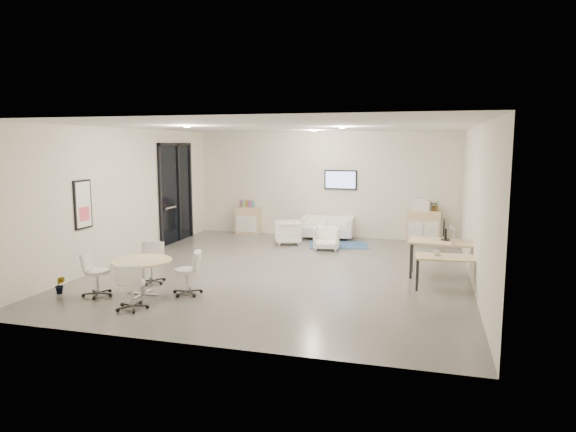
{
  "coord_description": "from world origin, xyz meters",
  "views": [
    {
      "loc": [
        3.12,
        -10.83,
        2.82
      ],
      "look_at": [
        -0.01,
        0.4,
        1.18
      ],
      "focal_mm": 32.0,
      "sensor_mm": 36.0,
      "label": 1
    }
  ],
  "objects_px": {
    "sideboard_right": "(424,227)",
    "desk_rear": "(446,245)",
    "sideboard_left": "(248,220)",
    "round_table": "(142,264)",
    "desk_front": "(449,260)",
    "armchair_left": "(288,231)",
    "armchair_right": "(327,237)",
    "loveseat": "(327,228)"
  },
  "relations": [
    {
      "from": "sideboard_right",
      "to": "desk_rear",
      "type": "xyz_separation_m",
      "value": [
        0.5,
        -3.89,
        0.23
      ]
    },
    {
      "from": "sideboard_left",
      "to": "round_table",
      "type": "bearing_deg",
      "value": -86.91
    },
    {
      "from": "round_table",
      "to": "desk_front",
      "type": "bearing_deg",
      "value": 19.12
    },
    {
      "from": "desk_rear",
      "to": "desk_front",
      "type": "height_order",
      "value": "desk_rear"
    },
    {
      "from": "sideboard_left",
      "to": "round_table",
      "type": "distance_m",
      "value": 6.83
    },
    {
      "from": "desk_rear",
      "to": "round_table",
      "type": "xyz_separation_m",
      "value": [
        -5.5,
        -2.9,
        -0.11
      ]
    },
    {
      "from": "armchair_left",
      "to": "desk_front",
      "type": "distance_m",
      "value": 5.61
    },
    {
      "from": "armchair_right",
      "to": "desk_front",
      "type": "distance_m",
      "value": 4.37
    },
    {
      "from": "armchair_right",
      "to": "round_table",
      "type": "relative_size",
      "value": 0.62
    },
    {
      "from": "sideboard_right",
      "to": "desk_front",
      "type": "relative_size",
      "value": 0.72
    },
    {
      "from": "loveseat",
      "to": "armchair_right",
      "type": "distance_m",
      "value": 1.63
    },
    {
      "from": "round_table",
      "to": "armchair_right",
      "type": "bearing_deg",
      "value": 63.62
    },
    {
      "from": "armchair_left",
      "to": "round_table",
      "type": "relative_size",
      "value": 0.65
    },
    {
      "from": "sideboard_left",
      "to": "sideboard_right",
      "type": "relative_size",
      "value": 0.91
    },
    {
      "from": "armchair_right",
      "to": "sideboard_right",
      "type": "bearing_deg",
      "value": 27.38
    },
    {
      "from": "sideboard_left",
      "to": "sideboard_right",
      "type": "bearing_deg",
      "value": -0.31
    },
    {
      "from": "sideboard_left",
      "to": "round_table",
      "type": "height_order",
      "value": "sideboard_left"
    },
    {
      "from": "sideboard_right",
      "to": "desk_front",
      "type": "distance_m",
      "value": 4.9
    },
    {
      "from": "desk_rear",
      "to": "armchair_right",
      "type": "bearing_deg",
      "value": 149.77
    },
    {
      "from": "sideboard_right",
      "to": "armchair_left",
      "type": "distance_m",
      "value": 3.92
    },
    {
      "from": "armchair_left",
      "to": "round_table",
      "type": "distance_m",
      "value": 5.7
    },
    {
      "from": "armchair_left",
      "to": "armchair_right",
      "type": "bearing_deg",
      "value": 48.43
    },
    {
      "from": "sideboard_right",
      "to": "round_table",
      "type": "relative_size",
      "value": 0.84
    },
    {
      "from": "sideboard_left",
      "to": "armchair_left",
      "type": "bearing_deg",
      "value": -37.52
    },
    {
      "from": "armchair_left",
      "to": "desk_rear",
      "type": "height_order",
      "value": "desk_rear"
    },
    {
      "from": "sideboard_left",
      "to": "desk_front",
      "type": "height_order",
      "value": "sideboard_left"
    },
    {
      "from": "loveseat",
      "to": "desk_front",
      "type": "xyz_separation_m",
      "value": [
        3.34,
        -4.73,
        0.28
      ]
    },
    {
      "from": "armchair_right",
      "to": "desk_front",
      "type": "height_order",
      "value": "armchair_right"
    },
    {
      "from": "armchair_right",
      "to": "desk_rear",
      "type": "distance_m",
      "value": 3.71
    },
    {
      "from": "sideboard_right",
      "to": "loveseat",
      "type": "distance_m",
      "value": 2.8
    },
    {
      "from": "sideboard_left",
      "to": "desk_front",
      "type": "distance_m",
      "value": 7.68
    },
    {
      "from": "desk_rear",
      "to": "desk_front",
      "type": "distance_m",
      "value": 0.98
    },
    {
      "from": "loveseat",
      "to": "desk_rear",
      "type": "relative_size",
      "value": 1.01
    },
    {
      "from": "sideboard_left",
      "to": "armchair_left",
      "type": "xyz_separation_m",
      "value": [
        1.65,
        -1.27,
        -0.06
      ]
    },
    {
      "from": "loveseat",
      "to": "armchair_left",
      "type": "xyz_separation_m",
      "value": [
        -0.93,
        -1.1,
        0.05
      ]
    },
    {
      "from": "sideboard_right",
      "to": "desk_front",
      "type": "height_order",
      "value": "sideboard_right"
    },
    {
      "from": "desk_front",
      "to": "sideboard_right",
      "type": "bearing_deg",
      "value": 93.19
    },
    {
      "from": "sideboard_left",
      "to": "armchair_right",
      "type": "relative_size",
      "value": 1.23
    },
    {
      "from": "sideboard_right",
      "to": "armchair_right",
      "type": "xyz_separation_m",
      "value": [
        -2.49,
        -1.73,
        -0.12
      ]
    },
    {
      "from": "armchair_left",
      "to": "sideboard_left",
      "type": "bearing_deg",
      "value": -147.02
    },
    {
      "from": "armchair_left",
      "to": "desk_front",
      "type": "xyz_separation_m",
      "value": [
        4.27,
        -3.63,
        0.23
      ]
    },
    {
      "from": "sideboard_left",
      "to": "desk_rear",
      "type": "relative_size",
      "value": 0.54
    }
  ]
}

